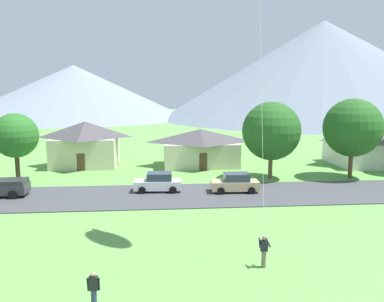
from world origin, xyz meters
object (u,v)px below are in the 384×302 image
Objects in this scene: tree_left_of_center at (271,131)px; parked_car_tan_west_end at (235,183)px; tree_near_left at (353,128)px; watcher_person at (94,290)px; parked_car_white_mid_east at (158,182)px; house_right_center at (86,143)px; tree_right_of_center at (15,136)px; house_leftmost at (200,147)px; house_left_center at (371,145)px.

parked_car_tan_west_end is at bearing -131.83° from tree_left_of_center.
tree_left_of_center is (-8.46, 0.35, -0.30)m from tree_near_left.
watcher_person is (-22.73, -23.15, -4.39)m from tree_near_left.
parked_car_white_mid_east is 19.19m from watcher_person.
parked_car_tan_west_end is at bearing -159.46° from tree_near_left.
tree_near_left reaches higher than tree_left_of_center.
tree_right_of_center is at bearing -121.22° from house_right_center.
house_right_center is (-13.93, 1.22, 0.47)m from house_leftmost.
tree_left_of_center reaches higher than house_right_center.
house_leftmost is 1.20× the size of tree_left_of_center.
watcher_person is at bearing -98.00° from parked_car_white_mid_east.
house_leftmost is 0.97× the size of house_left_center.
house_leftmost is 2.23× the size of parked_car_white_mid_east.
house_left_center is 1.21× the size of house_right_center.
house_left_center is 2.30× the size of parked_car_white_mid_east.
parked_car_tan_west_end is at bearing -15.79° from tree_right_of_center.
tree_near_left is 34.03m from tree_right_of_center.
house_right_center is 22.43m from tree_left_of_center.
house_left_center is at bearing 24.73° from tree_left_of_center.
tree_near_left reaches higher than parked_car_tan_west_end.
house_left_center is 1.43× the size of tree_right_of_center.
parked_car_tan_west_end is 0.99× the size of parked_car_white_mid_east.
house_leftmost reaches higher than parked_car_tan_west_end.
tree_right_of_center is (-25.54, 0.58, -0.29)m from tree_left_of_center.
house_leftmost is 2.24× the size of parked_car_tan_west_end.
tree_right_of_center is 1.62× the size of parked_car_tan_west_end.
tree_right_of_center is at bearing 178.70° from tree_left_of_center.
parked_car_white_mid_east is (-11.59, -4.50, -4.10)m from tree_left_of_center.
watcher_person is at bearing -117.61° from parked_car_tan_west_end.
tree_near_left is at bearing -1.57° from tree_right_of_center.
tree_left_of_center reaches higher than parked_car_tan_west_end.
house_leftmost is 1.17× the size of house_right_center.
parked_car_white_mid_east is (-26.28, -11.26, -1.56)m from house_left_center.
tree_near_left reaches higher than tree_right_of_center.
house_left_center is 1.24× the size of tree_left_of_center.
tree_near_left is 1.93× the size of parked_car_white_mid_east.
tree_left_of_center is at bearing -1.30° from tree_right_of_center.
house_leftmost is 1.38× the size of tree_right_of_center.
parked_car_tan_west_end is at bearing -82.63° from house_leftmost.
tree_near_left is at bearing -2.40° from tree_left_of_center.
house_right_center is at bearing 137.35° from parked_car_tan_west_end.
parked_car_white_mid_east is 2.56× the size of watcher_person.
house_left_center reaches higher than watcher_person.
tree_right_of_center is 15.33m from parked_car_white_mid_east.
tree_right_of_center is at bearing 160.01° from parked_car_white_mid_east.
parked_car_tan_west_end is (1.71, -13.19, -1.46)m from house_leftmost.
house_leftmost is 13.99m from house_right_center.
parked_car_white_mid_east is at bearing 82.00° from watcher_person.
tree_left_of_center is 8.21m from parked_car_tan_west_end.
house_leftmost is 32.38m from watcher_person.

